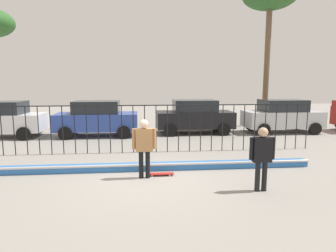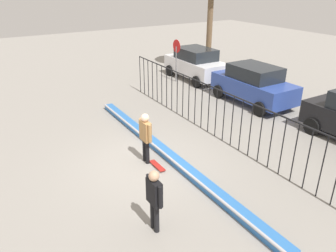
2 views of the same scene
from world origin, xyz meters
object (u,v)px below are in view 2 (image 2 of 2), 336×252
(camera_operator, at_px, (154,196))
(parked_car_white, at_px, (196,64))
(skateboard, at_px, (157,166))
(stop_sign, at_px, (176,55))
(parked_car_blue, at_px, (253,84))
(skateboarder, at_px, (145,134))

(camera_operator, xyz_separation_m, parked_car_white, (-10.42, 8.66, -0.05))
(skateboard, relative_size, stop_sign, 0.32)
(parked_car_white, bearing_deg, skateboard, -39.51)
(parked_car_white, distance_m, stop_sign, 1.45)
(parked_car_white, bearing_deg, parked_car_blue, 2.37)
(parked_car_white, bearing_deg, camera_operator, -36.97)
(parked_car_blue, relative_size, stop_sign, 1.72)
(skateboard, height_order, parked_car_blue, parked_car_blue)
(skateboarder, height_order, parked_car_white, parked_car_white)
(skateboard, distance_m, camera_operator, 3.12)
(skateboarder, xyz_separation_m, parked_car_blue, (-2.42, 7.27, -0.10))
(camera_operator, bearing_deg, skateboard, 23.88)
(camera_operator, xyz_separation_m, stop_sign, (-10.60, 7.38, 0.59))
(skateboarder, relative_size, stop_sign, 0.71)
(skateboarder, bearing_deg, stop_sign, 163.62)
(skateboarder, bearing_deg, camera_operator, -1.83)
(skateboard, distance_m, parked_car_blue, 7.75)
(parked_car_blue, distance_m, stop_sign, 5.31)
(skateboarder, distance_m, camera_operator, 3.34)
(camera_operator, bearing_deg, skateboarder, 30.49)
(parked_car_white, relative_size, parked_car_blue, 1.00)
(skateboarder, distance_m, skateboard, 1.14)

